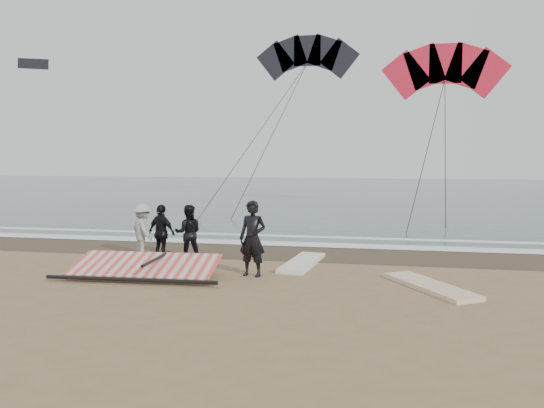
{
  "coord_description": "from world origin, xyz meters",
  "views": [
    {
      "loc": [
        2.5,
        -11.14,
        2.89
      ],
      "look_at": [
        -0.25,
        3.0,
        1.6
      ],
      "focal_mm": 35.0,
      "sensor_mm": 36.0,
      "label": 1
    }
  ],
  "objects_px": {
    "man_main": "(253,238)",
    "board_cream": "(302,263)",
    "board_white": "(430,286)",
    "sail_rig": "(145,268)"
  },
  "relations": [
    {
      "from": "man_main",
      "to": "board_cream",
      "type": "relative_size",
      "value": 0.71
    },
    {
      "from": "man_main",
      "to": "board_cream",
      "type": "xyz_separation_m",
      "value": [
        1.0,
        1.58,
        -0.87
      ]
    },
    {
      "from": "man_main",
      "to": "board_white",
      "type": "relative_size",
      "value": 0.71
    },
    {
      "from": "man_main",
      "to": "sail_rig",
      "type": "relative_size",
      "value": 0.45
    },
    {
      "from": "man_main",
      "to": "board_white",
      "type": "distance_m",
      "value": 4.22
    },
    {
      "from": "board_white",
      "to": "board_cream",
      "type": "bearing_deg",
      "value": 115.05
    },
    {
      "from": "board_cream",
      "to": "board_white",
      "type": "bearing_deg",
      "value": -26.1
    },
    {
      "from": "board_white",
      "to": "sail_rig",
      "type": "distance_m",
      "value": 6.7
    },
    {
      "from": "man_main",
      "to": "board_white",
      "type": "height_order",
      "value": "man_main"
    },
    {
      "from": "board_white",
      "to": "sail_rig",
      "type": "xyz_separation_m",
      "value": [
        -6.7,
        -0.0,
        0.14
      ]
    }
  ]
}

